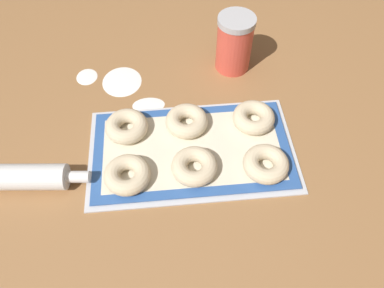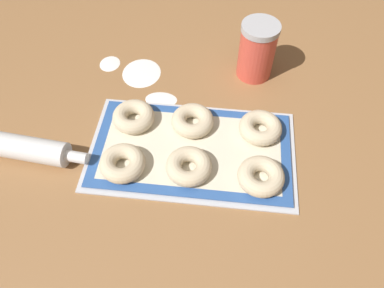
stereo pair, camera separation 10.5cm
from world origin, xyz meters
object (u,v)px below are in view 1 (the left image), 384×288
at_px(flour_canister, 234,43).
at_px(bagel_front_right, 266,164).
at_px(bagel_back_left, 127,126).
at_px(bagel_front_center, 194,166).
at_px(bagel_front_left, 127,175).
at_px(bagel_back_right, 254,118).
at_px(bagel_back_center, 187,121).
at_px(baking_tray, 192,150).

bearing_deg(flour_canister, bagel_front_right, -87.09).
relative_size(bagel_back_left, flour_canister, 0.65).
bearing_deg(bagel_front_center, bagel_front_left, -176.82).
height_order(bagel_back_left, bagel_back_right, same).
bearing_deg(bagel_back_right, bagel_front_left, -156.09).
height_order(bagel_front_center, flour_canister, flour_canister).
relative_size(bagel_front_center, bagel_back_center, 1.00).
xyz_separation_m(baking_tray, bagel_back_center, (-0.01, 0.07, 0.03)).
xyz_separation_m(bagel_front_left, bagel_back_left, (-0.00, 0.14, 0.00)).
relative_size(bagel_front_right, bagel_back_center, 1.00).
height_order(bagel_front_right, flour_canister, flour_canister).
distance_m(bagel_front_left, bagel_back_left, 0.14).
height_order(bagel_front_left, bagel_back_center, same).
distance_m(bagel_front_center, bagel_back_left, 0.20).
bearing_deg(flour_canister, bagel_front_center, -112.11).
bearing_deg(bagel_front_right, baking_tray, 156.17).
height_order(baking_tray, bagel_front_left, bagel_front_left).
height_order(baking_tray, bagel_back_right, bagel_back_right).
bearing_deg(flour_canister, bagel_back_right, -85.68).
xyz_separation_m(bagel_front_left, bagel_front_center, (0.15, 0.01, 0.00)).
height_order(bagel_back_left, bagel_back_center, same).
bearing_deg(bagel_front_center, bagel_front_right, -3.09).
height_order(bagel_front_left, bagel_back_left, same).
bearing_deg(baking_tray, flour_canister, 63.79).
height_order(bagel_front_left, bagel_front_right, same).
xyz_separation_m(bagel_front_right, bagel_back_right, (-0.00, 0.14, 0.00)).
relative_size(bagel_front_left, bagel_front_center, 1.00).
xyz_separation_m(bagel_back_left, bagel_back_center, (0.15, 0.00, 0.00)).
bearing_deg(bagel_back_right, flour_canister, 94.32).
bearing_deg(bagel_front_center, bagel_back_left, 139.61).
distance_m(bagel_back_left, bagel_back_center, 0.15).
bearing_deg(bagel_back_right, bagel_back_left, 179.82).
xyz_separation_m(baking_tray, bagel_back_left, (-0.15, 0.07, 0.03)).
distance_m(bagel_front_center, bagel_front_right, 0.16).
distance_m(bagel_front_left, bagel_front_center, 0.15).
xyz_separation_m(bagel_back_left, flour_canister, (0.30, 0.22, 0.05)).
distance_m(bagel_front_right, flour_canister, 0.36).
bearing_deg(bagel_back_center, bagel_back_left, -178.75).
bearing_deg(bagel_front_center, baking_tray, 89.64).
relative_size(bagel_back_left, bagel_back_center, 1.00).
bearing_deg(baking_tray, bagel_front_left, -154.78).
bearing_deg(bagel_front_center, flour_canister, 67.89).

